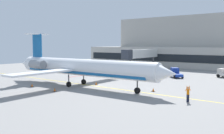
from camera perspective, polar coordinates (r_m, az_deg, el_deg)
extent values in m
cube|color=gray|center=(43.49, -2.82, -4.46)|extent=(120.00, 120.00, 0.10)
cube|color=yellow|center=(43.46, -2.84, -4.40)|extent=(108.00, 0.24, 0.01)
cube|color=red|center=(59.10, -6.71, -1.91)|extent=(0.30, 8.00, 0.01)
cube|color=#B7B2A8|center=(87.07, 14.25, 2.27)|extent=(63.73, 14.33, 6.26)
cube|color=#A8A49A|center=(91.47, 13.69, 7.53)|extent=(38.19, 10.03, 10.10)
cube|color=black|center=(80.54, 12.17, 2.00)|extent=(61.18, 0.12, 2.30)
cube|color=silver|center=(75.75, 7.00, 2.99)|extent=(1.40, 15.15, 2.40)
cube|color=#2D333D|center=(68.63, 3.34, 2.81)|extent=(2.40, 2.00, 2.64)
cylinder|color=#4C4C51|center=(81.15, 9.19, 1.10)|extent=(0.44, 0.44, 3.25)
cylinder|color=#4C4C51|center=(70.20, 4.11, 0.54)|extent=(0.44, 0.44, 3.25)
cylinder|color=white|center=(43.54, -6.65, -0.06)|extent=(28.60, 3.62, 2.82)
cube|color=#145999|center=(43.61, -6.64, -1.07)|extent=(25.74, 3.26, 0.51)
cone|color=white|center=(34.98, 11.92, -1.38)|extent=(3.17, 2.85, 2.76)
cone|color=white|center=(55.30, -18.49, 0.79)|extent=(3.73, 2.50, 2.39)
cube|color=white|center=(50.21, -2.89, 0.16)|extent=(3.08, 11.33, 0.28)
cube|color=white|center=(40.38, -15.65, -1.22)|extent=(3.08, 11.33, 0.28)
cylinder|color=gray|center=(51.61, -12.38, 0.89)|extent=(3.42, 1.64, 1.55)
cylinder|color=gray|center=(48.82, -16.31, 0.57)|extent=(3.42, 1.64, 1.55)
cube|color=#145999|center=(52.29, -16.36, 4.62)|extent=(2.54, 0.31, 4.47)
cube|color=white|center=(52.33, -16.42, 7.07)|extent=(2.10, 4.56, 0.20)
cylinder|color=#3F3F44|center=(37.26, 5.67, -3.85)|extent=(0.20, 0.20, 1.42)
cylinder|color=black|center=(37.42, 5.66, -5.26)|extent=(0.91, 0.38, 0.90)
cylinder|color=#3F3F44|center=(46.04, -6.37, -2.15)|extent=(0.20, 0.20, 1.42)
cylinder|color=black|center=(46.16, -6.36, -3.30)|extent=(0.91, 0.38, 0.90)
cylinder|color=#3F3F44|center=(43.45, -9.65, -2.62)|extent=(0.20, 0.20, 1.42)
cylinder|color=black|center=(43.58, -9.64, -3.84)|extent=(0.91, 0.38, 0.90)
cube|color=#19389E|center=(56.65, 14.18, -1.69)|extent=(3.82, 3.86, 0.56)
cube|color=navy|center=(57.54, 13.84, -0.72)|extent=(2.13, 2.13, 1.17)
cylinder|color=black|center=(57.63, 12.94, -1.84)|extent=(0.69, 0.70, 0.70)
cylinder|color=black|center=(58.20, 14.50, -1.80)|extent=(0.69, 0.70, 0.70)
cylinder|color=black|center=(55.17, 13.83, -2.16)|extent=(0.69, 0.70, 0.70)
cylinder|color=black|center=(55.77, 15.46, -2.12)|extent=(0.69, 0.70, 0.70)
cube|color=#19389E|center=(60.66, -1.38, -1.08)|extent=(4.19, 4.09, 0.61)
cube|color=navy|center=(59.47, -1.25, -0.35)|extent=(2.32, 2.32, 1.15)
cylinder|color=black|center=(59.45, -0.31, -1.50)|extent=(0.70, 0.68, 0.70)
cylinder|color=black|center=(59.21, -2.11, -1.53)|extent=(0.70, 0.68, 0.70)
cylinder|color=black|center=(62.19, -0.69, -1.21)|extent=(0.70, 0.68, 0.70)
cylinder|color=black|center=(61.95, -2.41, -1.24)|extent=(0.70, 0.68, 0.70)
cube|color=#B8B1A9|center=(60.61, 23.30, -0.81)|extent=(1.67, 1.95, 0.98)
cylinder|color=black|center=(60.04, 22.63, -1.82)|extent=(0.75, 0.46, 0.70)
cylinder|color=black|center=(61.62, 23.54, -1.69)|extent=(0.75, 0.46, 0.70)
cylinder|color=#191E33|center=(33.22, 16.45, -6.72)|extent=(0.18, 0.18, 0.95)
cylinder|color=#191E33|center=(33.35, 16.72, -6.68)|extent=(0.18, 0.18, 0.95)
cylinder|color=orange|center=(33.14, 16.62, -5.33)|extent=(0.34, 0.34, 0.67)
sphere|color=tan|center=(33.06, 16.64, -4.55)|extent=(0.24, 0.24, 0.24)
cylinder|color=orange|center=(32.93, 16.34, -4.69)|extent=(0.26, 0.39, 0.50)
cylinder|color=#F2590C|center=(32.89, 16.35, -4.31)|extent=(0.06, 0.06, 0.28)
cylinder|color=orange|center=(33.21, 16.93, -4.63)|extent=(0.26, 0.39, 0.50)
cylinder|color=#F2590C|center=(33.17, 16.94, -4.25)|extent=(0.06, 0.06, 0.28)
cone|color=orange|center=(40.01, -12.67, -4.94)|extent=(0.36, 0.36, 0.55)
cube|color=black|center=(40.06, -12.67, -5.30)|extent=(0.47, 0.47, 0.04)
cone|color=orange|center=(45.39, -3.57, -3.65)|extent=(0.36, 0.36, 0.55)
cube|color=black|center=(45.43, -3.57, -3.96)|extent=(0.47, 0.47, 0.04)
cone|color=orange|center=(39.44, 9.20, -5.03)|extent=(0.36, 0.36, 0.55)
cube|color=black|center=(39.48, 9.20, -5.39)|extent=(0.47, 0.47, 0.04)
cone|color=orange|center=(45.41, -17.42, -3.87)|extent=(0.36, 0.36, 0.55)
cube|color=black|center=(45.45, -17.41, -4.18)|extent=(0.47, 0.47, 0.04)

